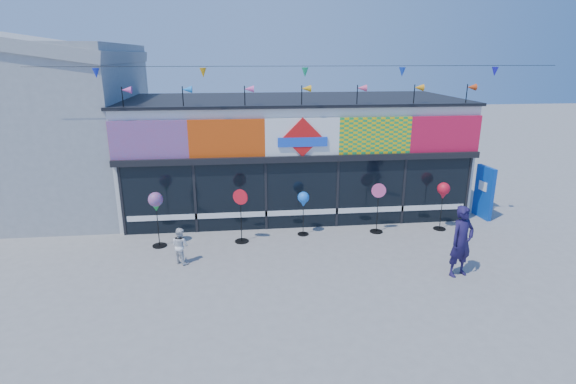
{
  "coord_description": "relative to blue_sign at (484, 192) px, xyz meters",
  "views": [
    {
      "loc": [
        -2.06,
        -10.69,
        5.62
      ],
      "look_at": [
        -0.62,
        2.0,
        1.71
      ],
      "focal_mm": 28.0,
      "sensor_mm": 36.0,
      "label": 1
    }
  ],
  "objects": [
    {
      "name": "ground",
      "position": [
        -6.59,
        -3.69,
        -0.94
      ],
      "size": [
        80.0,
        80.0,
        0.0
      ],
      "primitive_type": "plane",
      "color": "gray",
      "rests_on": "ground"
    },
    {
      "name": "kite_shop",
      "position": [
        -6.59,
        2.26,
        1.11
      ],
      "size": [
        16.0,
        5.7,
        5.31
      ],
      "color": "white",
      "rests_on": "ground"
    },
    {
      "name": "neighbour_building",
      "position": [
        -16.59,
        3.31,
        2.26
      ],
      "size": [
        8.18,
        7.2,
        6.87
      ],
      "color": "#9B9EA0",
      "rests_on": "ground"
    },
    {
      "name": "blue_sign",
      "position": [
        0.0,
        0.0,
        0.0
      ],
      "size": [
        0.25,
        0.95,
        1.87
      ],
      "rotation": [
        0.0,
        0.0,
        0.11
      ],
      "color": "#0A3FA4",
      "rests_on": "ground"
    },
    {
      "name": "spinner_0",
      "position": [
        -11.15,
        -1.34,
        0.44
      ],
      "size": [
        0.44,
        0.44,
        1.72
      ],
      "color": "black",
      "rests_on": "ground"
    },
    {
      "name": "spinner_1",
      "position": [
        -8.63,
        -1.28,
        -0.04
      ],
      "size": [
        0.45,
        0.44,
        1.71
      ],
      "color": "black",
      "rests_on": "ground"
    },
    {
      "name": "spinner_2",
      "position": [
        -6.64,
        -0.91,
        0.22
      ],
      "size": [
        0.37,
        0.37,
        1.45
      ],
      "color": "black",
      "rests_on": "ground"
    },
    {
      "name": "spinner_3",
      "position": [
        -4.19,
        -0.97,
        -0.06
      ],
      "size": [
        0.47,
        0.42,
        1.66
      ],
      "color": "black",
      "rests_on": "ground"
    },
    {
      "name": "spinner_4",
      "position": [
        -2.0,
        -0.96,
        0.36
      ],
      "size": [
        0.41,
        0.41,
        1.63
      ],
      "color": "black",
      "rests_on": "ground"
    },
    {
      "name": "adult_man",
      "position": [
        -2.94,
        -4.15,
        0.02
      ],
      "size": [
        0.81,
        0.65,
        1.92
      ],
      "primitive_type": "imported",
      "rotation": [
        0.0,
        0.0,
        0.31
      ],
      "color": "#1B1440",
      "rests_on": "ground"
    },
    {
      "name": "child",
      "position": [
        -10.35,
        -2.58,
        -0.42
      ],
      "size": [
        0.58,
        0.55,
        1.05
      ],
      "primitive_type": "imported",
      "rotation": [
        0.0,
        0.0,
        2.45
      ],
      "color": "white",
      "rests_on": "ground"
    }
  ]
}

